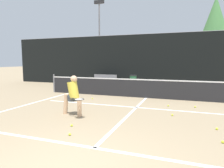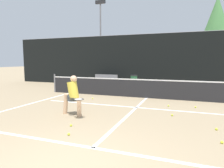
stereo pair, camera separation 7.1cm
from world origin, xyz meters
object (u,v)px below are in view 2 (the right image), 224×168
Objects in this scene: player_practicing at (73,94)px; courtside_bench at (106,80)px; trash_bin at (134,82)px; parked_car at (109,74)px.

courtside_bench is (-1.93, 7.68, -0.26)m from player_practicing.
player_practicing is 7.33m from trash_bin.
trash_bin is (0.29, 7.32, -0.28)m from player_practicing.
player_practicing reaches higher than trash_bin.
courtside_bench is at bearing -72.00° from parked_car.
courtside_bench is 4.01m from parked_car.
courtside_bench is 2.25m from trash_bin.
trash_bin is (2.22, -0.36, -0.02)m from courtside_bench.
player_practicing is 0.77× the size of courtside_bench.
player_practicing reaches higher than courtside_bench.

